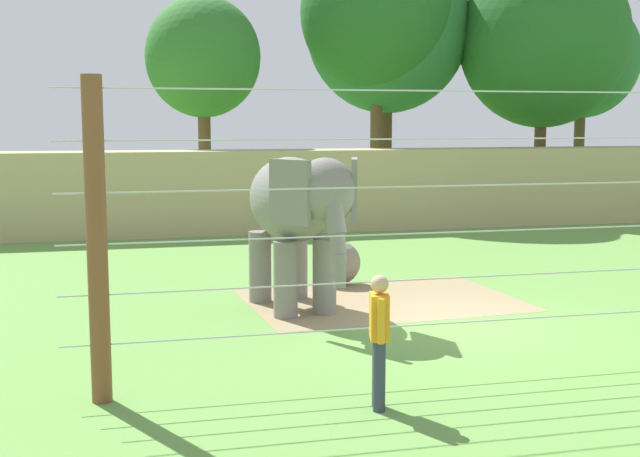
% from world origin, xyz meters
% --- Properties ---
extents(ground_plane, '(120.00, 120.00, 0.00)m').
position_xyz_m(ground_plane, '(0.00, 0.00, 0.00)').
color(ground_plane, '#609342').
extents(dirt_patch, '(5.43, 4.05, 0.01)m').
position_xyz_m(dirt_patch, '(-0.54, 2.36, 0.00)').
color(dirt_patch, '#937F5B').
rests_on(dirt_patch, ground).
extents(embankment_wall, '(36.00, 1.80, 2.57)m').
position_xyz_m(embankment_wall, '(0.00, 13.02, 1.29)').
color(embankment_wall, tan).
rests_on(embankment_wall, ground).
extents(elephant, '(1.87, 3.89, 2.90)m').
position_xyz_m(elephant, '(-2.34, 1.87, 1.92)').
color(elephant, gray).
rests_on(elephant, ground).
extents(enrichment_ball, '(0.96, 0.96, 0.96)m').
position_xyz_m(enrichment_ball, '(-0.96, 4.09, 0.48)').
color(enrichment_ball, gray).
rests_on(enrichment_ball, ground).
extents(cable_fence, '(12.59, 0.25, 4.07)m').
position_xyz_m(cable_fence, '(0.00, -2.45, 2.05)').
color(cable_fence, brown).
rests_on(cable_fence, ground).
extents(zookeeper, '(0.30, 0.60, 1.67)m').
position_xyz_m(zookeeper, '(-2.50, -3.55, 0.93)').
color(zookeeper, '#33384C').
rests_on(zookeeper, ground).
extents(tree_far_left, '(4.65, 4.65, 8.48)m').
position_xyz_m(tree_far_left, '(13.25, 18.32, 6.00)').
color(tree_far_left, brown).
rests_on(tree_far_left, ground).
extents(tree_left_of_centre, '(5.69, 5.69, 10.46)m').
position_xyz_m(tree_left_of_centre, '(4.00, 17.12, 7.44)').
color(tree_left_of_centre, brown).
rests_on(tree_left_of_centre, ground).
extents(tree_behind_wall, '(6.31, 6.31, 9.85)m').
position_xyz_m(tree_behind_wall, '(10.18, 15.97, 6.52)').
color(tree_behind_wall, brown).
rests_on(tree_behind_wall, ground).
extents(tree_right_of_centre, '(3.97, 3.97, 7.77)m').
position_xyz_m(tree_right_of_centre, '(-2.49, 16.46, 5.64)').
color(tree_right_of_centre, brown).
rests_on(tree_right_of_centre, ground).
extents(tree_far_right, '(6.23, 6.23, 10.31)m').
position_xyz_m(tree_far_right, '(4.69, 17.96, 7.02)').
color(tree_far_right, brown).
rests_on(tree_far_right, ground).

